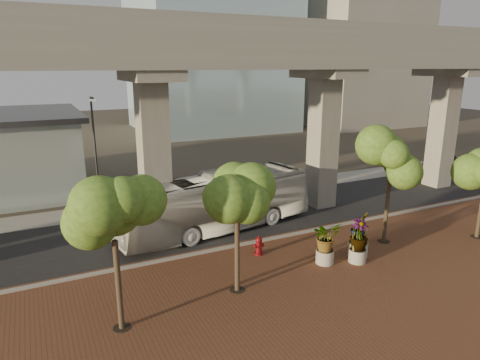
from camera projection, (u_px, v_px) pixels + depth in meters
name	position (u px, v px, depth m)	size (l,w,h in m)	color
ground	(261.00, 228.00, 26.75)	(160.00, 160.00, 0.00)	#3C352B
brick_plaza	(344.00, 284.00, 19.80)	(70.00, 13.00, 0.06)	brown
asphalt_road	(246.00, 218.00, 28.47)	(90.00, 8.00, 0.04)	black
curb_strip	(277.00, 238.00, 24.99)	(70.00, 0.25, 0.16)	#9C9891
far_sidewalk	(214.00, 196.00, 33.24)	(90.00, 3.00, 0.06)	#9C9891
transit_viaduct	(247.00, 108.00, 26.59)	(72.00, 5.60, 12.40)	gray
midrise_block	(357.00, 52.00, 71.01)	(18.00, 16.00, 24.00)	#9C968D
transit_bus	(216.00, 203.00, 25.94)	(2.97, 12.64, 3.52)	silver
parked_car	(443.00, 161.00, 41.51)	(1.67, 4.83, 1.59)	black
fire_hydrant	(259.00, 245.00, 22.74)	(0.52, 0.47, 1.05)	#650B0F
planter_front	(326.00, 238.00, 21.51)	(2.02, 2.02, 2.22)	#AAA39A
planter_right	(359.00, 236.00, 21.64)	(2.15, 2.15, 2.30)	gray
planter_left	(359.00, 230.00, 22.24)	(2.26, 2.26, 2.48)	#9C958C
street_tree_far_west	(113.00, 212.00, 15.25)	(3.77, 3.77, 6.45)	#493A29
street_tree_near_west	(237.00, 189.00, 18.01)	(3.22, 3.22, 6.21)	#493A29
street_tree_near_east	(391.00, 160.00, 23.29)	(3.47, 3.47, 6.39)	#493A29
streetlamp_west	(95.00, 147.00, 28.33)	(0.39, 1.14, 7.85)	#2A292E
streetlamp_east	(341.00, 123.00, 34.41)	(0.46, 1.33, 9.19)	#2F3035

